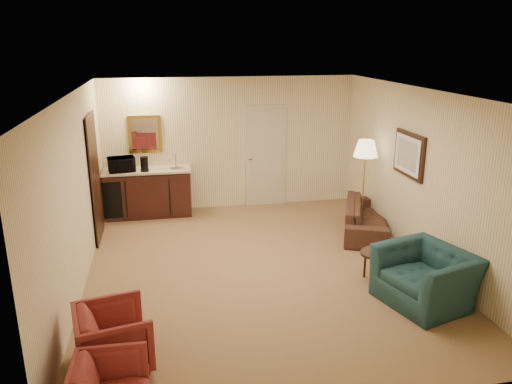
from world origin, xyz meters
TOP-DOWN VIEW (x-y plane):
  - ground at (0.00, 0.00)m, footprint 6.00×6.00m
  - room_walls at (-0.10, 0.77)m, footprint 5.02×6.01m
  - wetbar_cabinet at (-1.65, 2.72)m, footprint 1.64×0.58m
  - sofa at (2.15, 1.13)m, footprint 1.20×1.91m
  - teal_armchair at (1.90, -1.37)m, footprint 1.01×1.27m
  - rose_chair_near at (-1.93, -2.00)m, footprint 0.82×0.85m
  - coffee_table at (1.68, -0.70)m, footprint 0.79×0.54m
  - floor_lamp at (2.17, 1.40)m, footprint 0.47×0.47m
  - waste_bin at (-1.00, 2.65)m, footprint 0.22×0.22m
  - microwave at (-2.11, 2.66)m, footprint 0.53×0.36m
  - coffee_maker at (-1.68, 2.60)m, footprint 0.16×0.16m

SIDE VIEW (x-z plane):
  - ground at x=0.00m, z-range 0.00..0.00m
  - waste_bin at x=-1.00m, z-range 0.00..0.26m
  - coffee_table at x=1.68m, z-range 0.00..0.45m
  - sofa at x=2.15m, z-range 0.00..0.72m
  - rose_chair_near at x=-1.93m, z-range 0.00..0.75m
  - wetbar_cabinet at x=-1.65m, z-range 0.00..0.92m
  - teal_armchair at x=1.90m, z-range 0.00..0.96m
  - floor_lamp at x=2.17m, z-range 0.00..1.61m
  - coffee_maker at x=-1.68m, z-range 0.92..1.19m
  - microwave at x=-2.11m, z-range 0.92..1.25m
  - room_walls at x=-0.10m, z-range 0.41..3.02m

